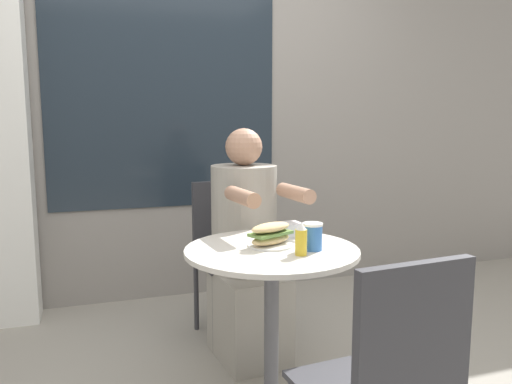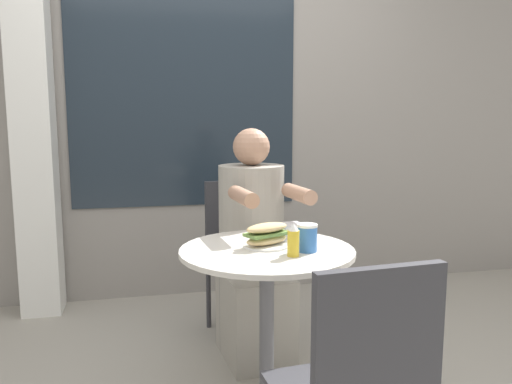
{
  "view_description": "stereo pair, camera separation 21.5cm",
  "coord_description": "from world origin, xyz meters",
  "px_view_note": "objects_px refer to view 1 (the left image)",
  "views": [
    {
      "loc": [
        -0.68,
        -1.82,
        1.22
      ],
      "look_at": [
        0.0,
        0.2,
        0.91
      ],
      "focal_mm": 35.0,
      "sensor_mm": 36.0,
      "label": 1
    },
    {
      "loc": [
        -0.47,
        -1.88,
        1.22
      ],
      "look_at": [
        0.0,
        0.2,
        0.91
      ],
      "focal_mm": 35.0,
      "sensor_mm": 36.0,
      "label": 2
    }
  ],
  "objects_px": {
    "diner_chair": "(227,243)",
    "sandwich_on_plate": "(271,235)",
    "seated_diner": "(247,260)",
    "empty_chair_across": "(391,379)",
    "condiment_bottle": "(301,239)",
    "cafe_table": "(271,294)",
    "drink_cup": "(312,236)"
  },
  "relations": [
    {
      "from": "condiment_bottle",
      "to": "drink_cup",
      "type": "bearing_deg",
      "value": 37.42
    },
    {
      "from": "diner_chair",
      "to": "seated_diner",
      "type": "height_order",
      "value": "seated_diner"
    },
    {
      "from": "cafe_table",
      "to": "condiment_bottle",
      "type": "bearing_deg",
      "value": -62.6
    },
    {
      "from": "cafe_table",
      "to": "drink_cup",
      "type": "xyz_separation_m",
      "value": [
        0.14,
        -0.08,
        0.24
      ]
    },
    {
      "from": "cafe_table",
      "to": "empty_chair_across",
      "type": "xyz_separation_m",
      "value": [
        0.07,
        -0.74,
        0.0
      ]
    },
    {
      "from": "cafe_table",
      "to": "condiment_bottle",
      "type": "height_order",
      "value": "condiment_bottle"
    },
    {
      "from": "cafe_table",
      "to": "empty_chair_across",
      "type": "height_order",
      "value": "empty_chair_across"
    },
    {
      "from": "sandwich_on_plate",
      "to": "condiment_bottle",
      "type": "relative_size",
      "value": 1.67
    },
    {
      "from": "cafe_table",
      "to": "diner_chair",
      "type": "xyz_separation_m",
      "value": [
        0.05,
        0.88,
        0.0
      ]
    },
    {
      "from": "sandwich_on_plate",
      "to": "condiment_bottle",
      "type": "bearing_deg",
      "value": -69.76
    },
    {
      "from": "sandwich_on_plate",
      "to": "drink_cup",
      "type": "bearing_deg",
      "value": -39.15
    },
    {
      "from": "drink_cup",
      "to": "condiment_bottle",
      "type": "xyz_separation_m",
      "value": [
        -0.07,
        -0.06,
        0.01
      ]
    },
    {
      "from": "diner_chair",
      "to": "sandwich_on_plate",
      "type": "bearing_deg",
      "value": 81.72
    },
    {
      "from": "empty_chair_across",
      "to": "condiment_bottle",
      "type": "height_order",
      "value": "empty_chair_across"
    },
    {
      "from": "empty_chair_across",
      "to": "condiment_bottle",
      "type": "xyz_separation_m",
      "value": [
        -0.0,
        0.61,
        0.25
      ]
    },
    {
      "from": "cafe_table",
      "to": "diner_chair",
      "type": "relative_size",
      "value": 0.82
    },
    {
      "from": "diner_chair",
      "to": "cafe_table",
      "type": "bearing_deg",
      "value": 81.33
    },
    {
      "from": "sandwich_on_plate",
      "to": "drink_cup",
      "type": "xyz_separation_m",
      "value": [
        0.13,
        -0.11,
        0.01
      ]
    },
    {
      "from": "seated_diner",
      "to": "condiment_bottle",
      "type": "height_order",
      "value": "seated_diner"
    },
    {
      "from": "cafe_table",
      "to": "sandwich_on_plate",
      "type": "height_order",
      "value": "sandwich_on_plate"
    },
    {
      "from": "sandwich_on_plate",
      "to": "condiment_bottle",
      "type": "distance_m",
      "value": 0.18
    },
    {
      "from": "cafe_table",
      "to": "drink_cup",
      "type": "relative_size",
      "value": 6.57
    },
    {
      "from": "empty_chair_across",
      "to": "sandwich_on_plate",
      "type": "height_order",
      "value": "empty_chair_across"
    },
    {
      "from": "diner_chair",
      "to": "empty_chair_across",
      "type": "relative_size",
      "value": 1.0
    },
    {
      "from": "cafe_table",
      "to": "empty_chair_across",
      "type": "bearing_deg",
      "value": -84.41
    },
    {
      "from": "diner_chair",
      "to": "condiment_bottle",
      "type": "bearing_deg",
      "value": 85.66
    },
    {
      "from": "diner_chair",
      "to": "condiment_bottle",
      "type": "height_order",
      "value": "diner_chair"
    },
    {
      "from": "seated_diner",
      "to": "empty_chair_across",
      "type": "height_order",
      "value": "seated_diner"
    },
    {
      "from": "seated_diner",
      "to": "drink_cup",
      "type": "distance_m",
      "value": 0.66
    },
    {
      "from": "sandwich_on_plate",
      "to": "seated_diner",
      "type": "bearing_deg",
      "value": 83.77
    },
    {
      "from": "diner_chair",
      "to": "drink_cup",
      "type": "distance_m",
      "value": 0.99
    },
    {
      "from": "diner_chair",
      "to": "condiment_bottle",
      "type": "relative_size",
      "value": 6.85
    }
  ]
}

